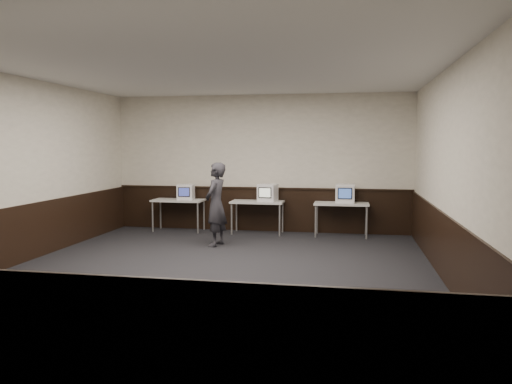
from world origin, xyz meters
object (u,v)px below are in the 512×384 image
(desk_center, at_px, (257,204))
(emac_center, at_px, (268,193))
(desk_right, at_px, (341,206))
(emac_right, at_px, (345,193))
(desk_left, at_px, (178,202))
(person, at_px, (216,204))
(emac_left, at_px, (186,192))

(desk_center, bearing_deg, emac_center, -2.80)
(desk_right, bearing_deg, emac_right, 25.10)
(desk_left, height_order, desk_right, same)
(desk_right, height_order, person, person)
(person, bearing_deg, emac_left, -133.31)
(person, bearing_deg, desk_center, 169.34)
(desk_center, xyz_separation_m, emac_left, (-1.70, -0.03, 0.25))
(emac_center, relative_size, person, 0.28)
(desk_right, xyz_separation_m, emac_center, (-1.66, -0.01, 0.27))
(desk_right, height_order, emac_right, emac_right)
(desk_center, height_order, emac_right, emac_right)
(desk_right, relative_size, emac_right, 2.65)
(desk_right, bearing_deg, desk_center, 180.00)
(desk_center, relative_size, emac_right, 2.65)
(desk_center, relative_size, emac_center, 2.54)
(emac_center, bearing_deg, emac_right, 9.39)
(desk_center, distance_m, person, 1.64)
(emac_left, xyz_separation_m, emac_right, (3.68, 0.07, 0.02))
(emac_right, bearing_deg, emac_center, -178.12)
(desk_right, bearing_deg, desk_left, 180.00)
(desk_right, distance_m, emac_right, 0.29)
(desk_left, relative_size, desk_right, 1.00)
(emac_left, height_order, person, person)
(desk_right, relative_size, person, 0.71)
(desk_right, relative_size, emac_left, 2.81)
(emac_left, bearing_deg, desk_right, -5.65)
(desk_left, relative_size, person, 0.71)
(desk_left, bearing_deg, person, -48.96)
(emac_right, bearing_deg, person, -147.99)
(desk_right, bearing_deg, emac_left, -179.52)
(desk_center, relative_size, desk_right, 1.00)
(desk_left, xyz_separation_m, person, (1.33, -1.53, 0.16))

